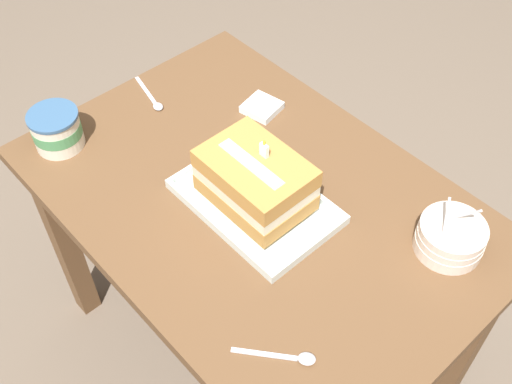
{
  "coord_description": "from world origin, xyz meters",
  "views": [
    {
      "loc": [
        0.69,
        -0.63,
        1.81
      ],
      "look_at": [
        0.01,
        -0.01,
        0.75
      ],
      "focal_mm": 43.69,
      "sensor_mm": 36.0,
      "label": 1
    }
  ],
  "objects_px": {
    "foil_tray": "(255,203)",
    "serving_spoon_near_tray": "(297,358)",
    "birthday_cake": "(255,180)",
    "ice_cream_tub": "(57,130)",
    "serving_spoon_by_bowls": "(154,102)",
    "bowl_stack": "(450,237)",
    "napkin_pile": "(262,107)"
  },
  "relations": [
    {
      "from": "serving_spoon_near_tray",
      "to": "napkin_pile",
      "type": "distance_m",
      "value": 0.7
    },
    {
      "from": "foil_tray",
      "to": "serving_spoon_near_tray",
      "type": "distance_m",
      "value": 0.39
    },
    {
      "from": "bowl_stack",
      "to": "napkin_pile",
      "type": "xyz_separation_m",
      "value": [
        -0.59,
        0.01,
        -0.03
      ]
    },
    {
      "from": "bowl_stack",
      "to": "birthday_cake",
      "type": "bearing_deg",
      "value": -148.5
    },
    {
      "from": "birthday_cake",
      "to": "ice_cream_tub",
      "type": "relative_size",
      "value": 1.91
    },
    {
      "from": "foil_tray",
      "to": "birthday_cake",
      "type": "height_order",
      "value": "birthday_cake"
    },
    {
      "from": "serving_spoon_near_tray",
      "to": "serving_spoon_by_bowls",
      "type": "distance_m",
      "value": 0.81
    },
    {
      "from": "bowl_stack",
      "to": "ice_cream_tub",
      "type": "distance_m",
      "value": 0.95
    },
    {
      "from": "ice_cream_tub",
      "to": "serving_spoon_by_bowls",
      "type": "xyz_separation_m",
      "value": [
        0.03,
        0.26,
        -0.04
      ]
    },
    {
      "from": "birthday_cake",
      "to": "napkin_pile",
      "type": "bearing_deg",
      "value": 134.71
    },
    {
      "from": "ice_cream_tub",
      "to": "serving_spoon_by_bowls",
      "type": "relative_size",
      "value": 0.76
    },
    {
      "from": "ice_cream_tub",
      "to": "napkin_pile",
      "type": "height_order",
      "value": "ice_cream_tub"
    },
    {
      "from": "birthday_cake",
      "to": "ice_cream_tub",
      "type": "xyz_separation_m",
      "value": [
        -0.47,
        -0.22,
        -0.03
      ]
    },
    {
      "from": "birthday_cake",
      "to": "foil_tray",
      "type": "bearing_deg",
      "value": 90.0
    },
    {
      "from": "foil_tray",
      "to": "serving_spoon_by_bowls",
      "type": "distance_m",
      "value": 0.44
    },
    {
      "from": "bowl_stack",
      "to": "serving_spoon_near_tray",
      "type": "bearing_deg",
      "value": -94.58
    },
    {
      "from": "foil_tray",
      "to": "serving_spoon_near_tray",
      "type": "height_order",
      "value": "foil_tray"
    },
    {
      "from": "serving_spoon_by_bowls",
      "to": "napkin_pile",
      "type": "xyz_separation_m",
      "value": [
        0.21,
        0.19,
        0.0
      ]
    },
    {
      "from": "napkin_pile",
      "to": "serving_spoon_near_tray",
      "type": "bearing_deg",
      "value": -37.38
    },
    {
      "from": "foil_tray",
      "to": "ice_cream_tub",
      "type": "distance_m",
      "value": 0.52
    },
    {
      "from": "bowl_stack",
      "to": "serving_spoon_by_bowls",
      "type": "bearing_deg",
      "value": -167.05
    },
    {
      "from": "foil_tray",
      "to": "birthday_cake",
      "type": "distance_m",
      "value": 0.08
    },
    {
      "from": "serving_spoon_near_tray",
      "to": "napkin_pile",
      "type": "xyz_separation_m",
      "value": [
        -0.56,
        0.43,
        0.0
      ]
    },
    {
      "from": "birthday_cake",
      "to": "bowl_stack",
      "type": "bearing_deg",
      "value": 31.5
    },
    {
      "from": "serving_spoon_by_bowls",
      "to": "napkin_pile",
      "type": "relative_size",
      "value": 1.59
    },
    {
      "from": "birthday_cake",
      "to": "bowl_stack",
      "type": "xyz_separation_m",
      "value": [
        0.36,
        0.22,
        -0.05
      ]
    },
    {
      "from": "ice_cream_tub",
      "to": "birthday_cake",
      "type": "bearing_deg",
      "value": 25.45
    },
    {
      "from": "foil_tray",
      "to": "birthday_cake",
      "type": "bearing_deg",
      "value": -90.0
    },
    {
      "from": "birthday_cake",
      "to": "serving_spoon_by_bowls",
      "type": "distance_m",
      "value": 0.45
    },
    {
      "from": "ice_cream_tub",
      "to": "serving_spoon_by_bowls",
      "type": "height_order",
      "value": "ice_cream_tub"
    },
    {
      "from": "birthday_cake",
      "to": "serving_spoon_by_bowls",
      "type": "bearing_deg",
      "value": 174.94
    },
    {
      "from": "foil_tray",
      "to": "birthday_cake",
      "type": "xyz_separation_m",
      "value": [
        0.0,
        -0.0,
        0.08
      ]
    }
  ]
}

